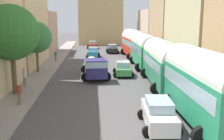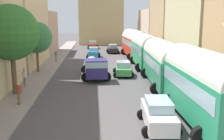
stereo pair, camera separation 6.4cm
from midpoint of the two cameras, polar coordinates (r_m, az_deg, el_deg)
name	(u,v)px [view 1 (the left image)]	position (r m, az deg, el deg)	size (l,w,h in m)	color
ground_plane	(106,64)	(35.36, -1.23, 1.20)	(154.00, 154.00, 0.00)	#4F4B4C
sidewalk_left	(51,65)	(35.75, -12.92, 1.15)	(2.50, 70.00, 0.14)	gray
sidewalk_right	(161,63)	(36.41, 10.24, 1.42)	(2.50, 70.00, 0.14)	#9C9291
building_left_2	(17,24)	(36.23, -19.64, 9.20)	(5.56, 13.66, 10.56)	#D6B788
building_left_3	(40,32)	(48.21, -15.04, 7.72)	(4.60, 9.95, 7.14)	tan
building_right_2	(198,27)	(34.31, 17.89, 8.79)	(5.50, 13.08, 9.97)	beige
building_right_3	(169,17)	(45.71, 11.97, 10.89)	(4.91, 10.05, 12.15)	tan
building_right_4	(154,29)	(57.46, 8.86, 8.73)	(4.99, 12.99, 7.72)	beige
distant_church	(100,13)	(63.02, -2.51, 12.06)	(10.03, 6.19, 19.71)	tan
parked_bus_0	(205,84)	(16.03, 19.10, -2.80)	(3.37, 8.86, 4.28)	#299468
parked_bus_1	(164,61)	(24.42, 10.91, 1.82)	(3.67, 10.04, 4.03)	#348C67
parked_bus_2	(145,49)	(33.11, 6.96, 4.46)	(3.25, 8.68, 4.12)	#309661
parked_bus_3	(134,42)	(41.94, 4.65, 5.92)	(3.61, 9.62, 4.22)	red
cargo_truck_0	(95,67)	(26.90, -3.66, 0.59)	(3.10, 6.76, 2.16)	navy
car_0	(93,52)	(41.51, -4.08, 3.77)	(2.22, 4.18, 1.62)	#3386C0
car_1	(92,45)	(53.85, -4.23, 5.39)	(2.13, 4.16, 1.51)	#A83627
car_2	(159,114)	(15.26, 9.76, -9.14)	(2.27, 4.16, 1.62)	silver
car_3	(123,68)	(28.42, 2.30, 0.32)	(2.31, 3.79, 1.52)	#469A4F
car_4	(112,49)	(46.95, 0.06, 4.57)	(2.22, 3.81, 1.51)	#252724
pedestrian_1	(19,93)	(19.61, -19.30, -4.59)	(0.46, 0.46, 1.69)	#72684F
pedestrian_2	(25,77)	(24.44, -18.21, -1.39)	(0.42, 0.42, 1.77)	gray
pedestrian_3	(56,56)	(37.50, -11.98, 3.04)	(0.43, 0.43, 1.69)	#716060
roadside_tree_1	(11,33)	(21.84, -20.78, 7.43)	(4.26, 4.26, 7.08)	brown
roadside_tree_2	(36,38)	(30.47, -15.90, 6.67)	(3.43, 3.43, 5.66)	brown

